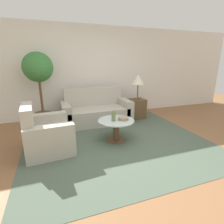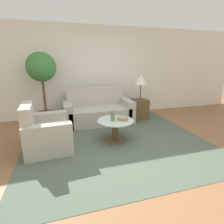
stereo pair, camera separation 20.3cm
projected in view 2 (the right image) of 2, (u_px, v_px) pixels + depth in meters
ground_plane at (125, 155)px, 3.09m from camera, size 14.00×14.00×0.00m
wall_back at (95, 72)px, 5.19m from camera, size 10.00×0.06×2.60m
rug at (115, 140)px, 3.70m from camera, size 3.65×3.38×0.01m
sofa_main at (98, 111)px, 4.77m from camera, size 1.80×0.87×0.92m
armchair at (44, 134)px, 3.28m from camera, size 0.88×1.03×0.88m
coffee_table at (115, 127)px, 3.62m from camera, size 0.75×0.75×0.44m
side_table at (140, 109)px, 5.05m from camera, size 0.42×0.42×0.57m
table_lamp at (141, 80)px, 4.82m from camera, size 0.35×0.35×0.69m
potted_plant at (42, 74)px, 4.36m from camera, size 0.72×0.72×1.83m
vase at (113, 116)px, 3.51m from camera, size 0.08×0.08×0.21m
bowl at (123, 119)px, 3.59m from camera, size 0.22×0.22×0.05m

